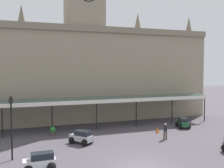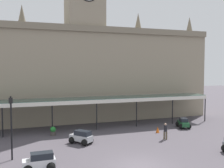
{
  "view_description": "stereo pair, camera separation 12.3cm",
  "coord_description": "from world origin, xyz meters",
  "px_view_note": "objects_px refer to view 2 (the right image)",
  "views": [
    {
      "loc": [
        -8.07,
        -17.0,
        7.21
      ],
      "look_at": [
        0.0,
        6.28,
        5.7
      ],
      "focal_mm": 41.41,
      "sensor_mm": 36.0,
      "label": 1
    },
    {
      "loc": [
        -7.96,
        -17.04,
        7.21
      ],
      "look_at": [
        0.0,
        6.28,
        5.7
      ],
      "focal_mm": 41.41,
      "sensor_mm": 36.0,
      "label": 2
    }
  ],
  "objects_px": {
    "car_silver_estate": "(81,138)",
    "planter_by_canopy": "(53,131)",
    "car_green_sedan": "(183,124)",
    "car_white_estate": "(40,163)",
    "victorian_lamppost": "(11,121)",
    "pedestrian_near_entrance": "(165,131)",
    "traffic_cone": "(158,130)"
  },
  "relations": [
    {
      "from": "pedestrian_near_entrance",
      "to": "victorian_lamppost",
      "type": "distance_m",
      "value": 14.67
    },
    {
      "from": "victorian_lamppost",
      "to": "traffic_cone",
      "type": "distance_m",
      "value": 15.82
    },
    {
      "from": "car_silver_estate",
      "to": "traffic_cone",
      "type": "relative_size",
      "value": 3.5
    },
    {
      "from": "car_white_estate",
      "to": "victorian_lamppost",
      "type": "xyz_separation_m",
      "value": [
        -1.94,
        2.88,
        2.57
      ]
    },
    {
      "from": "traffic_cone",
      "to": "planter_by_canopy",
      "type": "distance_m",
      "value": 11.51
    },
    {
      "from": "pedestrian_near_entrance",
      "to": "car_white_estate",
      "type": "bearing_deg",
      "value": -161.82
    },
    {
      "from": "car_green_sedan",
      "to": "planter_by_canopy",
      "type": "height_order",
      "value": "car_green_sedan"
    },
    {
      "from": "car_silver_estate",
      "to": "planter_by_canopy",
      "type": "distance_m",
      "value": 4.51
    },
    {
      "from": "car_silver_estate",
      "to": "planter_by_canopy",
      "type": "xyz_separation_m",
      "value": [
        -2.27,
        3.9,
        -0.07
      ]
    },
    {
      "from": "traffic_cone",
      "to": "planter_by_canopy",
      "type": "xyz_separation_m",
      "value": [
        -11.23,
        2.55,
        0.15
      ]
    },
    {
      "from": "victorian_lamppost",
      "to": "planter_by_canopy",
      "type": "distance_m",
      "value": 7.98
    },
    {
      "from": "planter_by_canopy",
      "to": "victorian_lamppost",
      "type": "bearing_deg",
      "value": -120.66
    },
    {
      "from": "pedestrian_near_entrance",
      "to": "planter_by_canopy",
      "type": "height_order",
      "value": "pedestrian_near_entrance"
    },
    {
      "from": "pedestrian_near_entrance",
      "to": "traffic_cone",
      "type": "xyz_separation_m",
      "value": [
        0.61,
        2.7,
        -0.57
      ]
    },
    {
      "from": "car_silver_estate",
      "to": "car_green_sedan",
      "type": "relative_size",
      "value": 1.09
    },
    {
      "from": "car_silver_estate",
      "to": "pedestrian_near_entrance",
      "type": "xyz_separation_m",
      "value": [
        8.35,
        -1.35,
        0.34
      ]
    },
    {
      "from": "car_silver_estate",
      "to": "traffic_cone",
      "type": "xyz_separation_m",
      "value": [
        8.96,
        1.35,
        -0.22
      ]
    },
    {
      "from": "car_silver_estate",
      "to": "victorian_lamppost",
      "type": "distance_m",
      "value": 7.1
    },
    {
      "from": "car_silver_estate",
      "to": "car_green_sedan",
      "type": "distance_m",
      "value": 13.29
    },
    {
      "from": "victorian_lamppost",
      "to": "pedestrian_near_entrance",
      "type": "bearing_deg",
      "value": 4.85
    },
    {
      "from": "pedestrian_near_entrance",
      "to": "planter_by_canopy",
      "type": "xyz_separation_m",
      "value": [
        -10.61,
        5.25,
        -0.42
      ]
    },
    {
      "from": "car_white_estate",
      "to": "pedestrian_near_entrance",
      "type": "xyz_separation_m",
      "value": [
        12.51,
        4.11,
        0.34
      ]
    },
    {
      "from": "pedestrian_near_entrance",
      "to": "traffic_cone",
      "type": "height_order",
      "value": "pedestrian_near_entrance"
    },
    {
      "from": "traffic_cone",
      "to": "car_green_sedan",
      "type": "bearing_deg",
      "value": 15.15
    },
    {
      "from": "car_green_sedan",
      "to": "car_white_estate",
      "type": "bearing_deg",
      "value": -155.31
    },
    {
      "from": "car_green_sedan",
      "to": "pedestrian_near_entrance",
      "type": "distance_m",
      "value": 6.07
    },
    {
      "from": "car_white_estate",
      "to": "traffic_cone",
      "type": "height_order",
      "value": "car_white_estate"
    },
    {
      "from": "car_green_sedan",
      "to": "car_white_estate",
      "type": "height_order",
      "value": "car_white_estate"
    },
    {
      "from": "pedestrian_near_entrance",
      "to": "planter_by_canopy",
      "type": "relative_size",
      "value": 1.74
    },
    {
      "from": "victorian_lamppost",
      "to": "traffic_cone",
      "type": "bearing_deg",
      "value": 14.6
    },
    {
      "from": "car_silver_estate",
      "to": "traffic_cone",
      "type": "height_order",
      "value": "car_silver_estate"
    },
    {
      "from": "car_silver_estate",
      "to": "car_white_estate",
      "type": "relative_size",
      "value": 1.06
    }
  ]
}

